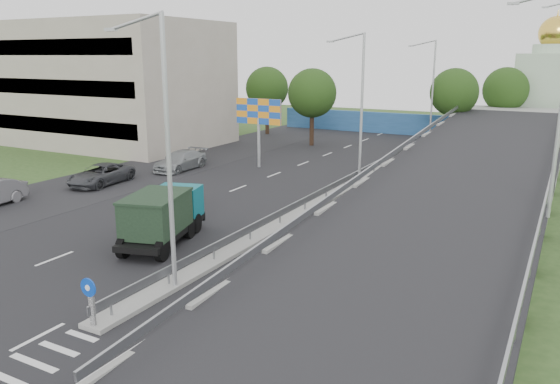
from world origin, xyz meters
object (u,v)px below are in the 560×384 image
Objects in this scene: parked_car_d at (180,161)px; billboard at (259,115)px; lamp_post_far at (431,87)px; dump_truck at (163,214)px; sign_bollard at (91,302)px; lamp_post_near at (164,140)px; lamp_post_mid at (359,101)px; parked_car_c at (101,175)px; church at (549,87)px.

billboard is at bearing 36.81° from parked_car_d.
lamp_post_far reaches higher than dump_truck.
dump_truck is (-3.65, 7.88, 0.40)m from sign_bollard.
lamp_post_near is at bearing -53.81° from parked_car_d.
lamp_post_near is 1.95× the size of parked_car_d.
billboard is (-9.11, 22.00, -1.62)m from lamp_post_near.
lamp_post_far is (0.00, 20.00, 0.00)m from lamp_post_mid.
lamp_post_near and lamp_post_mid have the same top height.
parked_car_d is (-14.01, -1.87, -5.06)m from lamp_post_mid.
dump_truck is 1.20× the size of parked_car_c.
lamp_post_far is 1.95× the size of parked_car_c.
lamp_post_near is (0.11, 3.83, 4.77)m from sign_bollard.
church is 37.23m from billboard.
lamp_post_far is at bearing 89.86° from sign_bollard.
sign_bollard is 27.53m from billboard.
lamp_post_near is 23.46m from parked_car_d.
lamp_post_mid is 9.47m from billboard.
lamp_post_far is 36.41m from dump_truck.
parked_car_d is (-14.01, -21.87, -5.06)m from lamp_post_far.
dump_truck is at bearing -73.40° from billboard.
church is 2.22× the size of dump_truck.
billboard is (-9.11, -18.00, -1.62)m from lamp_post_far.
church is (9.89, 54.00, -0.50)m from lamp_post_near.
sign_bollard is at bearing -70.79° from billboard.
church is 51.92m from dump_truck.
lamp_post_mid is at bearing 90.00° from lamp_post_near.
lamp_post_far reaches higher than sign_bollard.
sign_bollard is 8.69m from dump_truck.
sign_bollard is 24.30m from lamp_post_mid.
lamp_post_mid is at bearing -12.38° from billboard.
billboard reaches higher than sign_bollard.
dump_truck is at bearing -105.28° from church.
church is 2.67× the size of parked_car_d.
parked_car_d reaches higher than parked_car_c.
billboard is at bearing -120.70° from church.
parked_car_d is at bearing -123.67° from church.
lamp_post_mid reaches higher than sign_bollard.
lamp_post_near reaches higher than parked_car_c.
lamp_post_far reaches higher than parked_car_c.
sign_bollard is 25.99m from parked_car_d.
billboard reaches higher than parked_car_d.
dump_truck is at bearing 114.86° from sign_bollard.
parked_car_c is at bearing 132.03° from dump_truck.
sign_bollard is 0.12× the size of church.
sign_bollard is 0.17× the size of lamp_post_near.
parked_car_d is (-14.01, 18.13, -5.06)m from lamp_post_near.
lamp_post_mid is (0.00, 20.00, 0.00)m from lamp_post_near.
lamp_post_mid reaches higher than parked_car_d.
parked_car_c is 6.87m from parked_car_d.
sign_bollard is at bearing -59.17° from parked_car_d.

